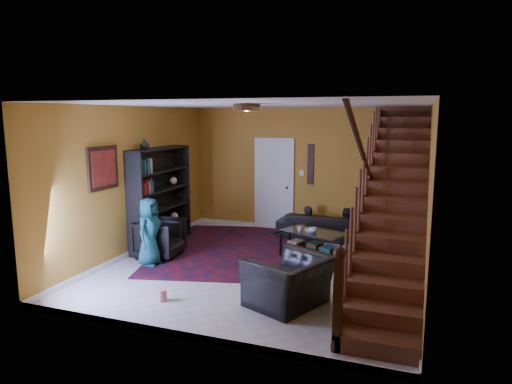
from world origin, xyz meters
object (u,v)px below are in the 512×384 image
bookshelf (161,199)px  coffee_table (314,242)px  armchair_right (289,281)px  armchair_left (160,238)px  sofa (321,226)px

bookshelf → coffee_table: (3.05, 0.45, -0.70)m
armchair_right → armchair_left: bearing=-91.0°
armchair_left → armchair_right: armchair_left is taller
bookshelf → coffee_table: bearing=8.4°
armchair_left → armchair_right: (2.89, -1.31, -0.01)m
sofa → coffee_table: (0.13, -1.25, -0.01)m
bookshelf → coffee_table: size_ratio=1.47×
armchair_right → coffee_table: bearing=-151.9°
sofa → armchair_right: (0.33, -3.66, 0.08)m
sofa → armchair_right: bearing=97.1°
bookshelf → armchair_left: bearing=-61.5°
armchair_left → coffee_table: size_ratio=0.58×
coffee_table → armchair_right: bearing=-85.2°
bookshelf → armchair_right: bearing=-31.1°
bookshelf → armchair_left: size_ratio=2.53×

